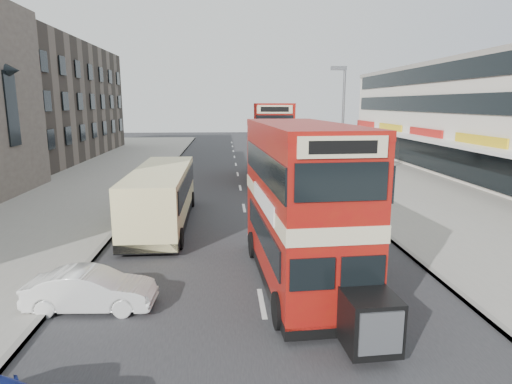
# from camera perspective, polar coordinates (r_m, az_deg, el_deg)

# --- Properties ---
(ground) EXTENTS (160.00, 160.00, 0.00)m
(ground) POSITION_cam_1_polar(r_m,az_deg,el_deg) (11.58, 1.66, -18.70)
(ground) COLOR #28282B
(ground) RESTS_ON ground
(road_surface) EXTENTS (12.00, 90.00, 0.01)m
(road_surface) POSITION_cam_1_polar(r_m,az_deg,el_deg) (30.53, -2.08, 0.54)
(road_surface) COLOR #28282B
(road_surface) RESTS_ON ground
(pavement_right) EXTENTS (12.00, 90.00, 0.15)m
(pavement_right) POSITION_cam_1_polar(r_m,az_deg,el_deg) (33.17, 19.12, 0.91)
(pavement_right) COLOR gray
(pavement_right) RESTS_ON ground
(pavement_left) EXTENTS (12.00, 90.00, 0.15)m
(pavement_left) POSITION_cam_1_polar(r_m,az_deg,el_deg) (32.41, -23.79, 0.33)
(pavement_left) COLOR gray
(pavement_left) RESTS_ON ground
(kerb_left) EXTENTS (0.20, 90.00, 0.16)m
(kerb_left) POSITION_cam_1_polar(r_m,az_deg,el_deg) (30.92, -13.45, 0.50)
(kerb_left) COLOR gray
(kerb_left) RESTS_ON ground
(kerb_right) EXTENTS (0.20, 90.00, 0.16)m
(kerb_right) POSITION_cam_1_polar(r_m,az_deg,el_deg) (31.32, 9.14, 0.81)
(kerb_right) COLOR gray
(kerb_right) RESTS_ON ground
(brick_terrace) EXTENTS (14.00, 28.00, 12.00)m
(brick_terrace) POSITION_cam_1_polar(r_m,az_deg,el_deg) (52.34, -28.21, 10.40)
(brick_terrace) COLOR #66594C
(brick_terrace) RESTS_ON ground
(commercial_row) EXTENTS (9.90, 46.20, 9.30)m
(commercial_row) POSITION_cam_1_polar(r_m,az_deg,el_deg) (38.24, 29.53, 8.37)
(commercial_row) COLOR silver
(commercial_row) RESTS_ON ground
(street_lamp) EXTENTS (1.00, 0.20, 8.12)m
(street_lamp) POSITION_cam_1_polar(r_m,az_deg,el_deg) (28.97, 11.17, 9.27)
(street_lamp) COLOR slate
(street_lamp) RESTS_ON ground
(bus_main) EXTENTS (3.03, 9.23, 5.05)m
(bus_main) POSITION_cam_1_polar(r_m,az_deg,el_deg) (14.04, 5.86, -1.58)
(bus_main) COLOR black
(bus_main) RESTS_ON ground
(bus_second) EXTENTS (3.59, 10.43, 5.63)m
(bus_second) POSITION_cam_1_polar(r_m,az_deg,el_deg) (33.93, 2.26, 6.70)
(bus_second) COLOR black
(bus_second) RESTS_ON ground
(coach) EXTENTS (2.58, 9.70, 2.56)m
(coach) POSITION_cam_1_polar(r_m,az_deg,el_deg) (21.49, -12.26, -0.32)
(coach) COLOR black
(coach) RESTS_ON ground
(car_left_front) EXTENTS (3.67, 1.45, 1.19)m
(car_left_front) POSITION_cam_1_polar(r_m,az_deg,el_deg) (13.62, -20.81, -11.87)
(car_left_front) COLOR white
(car_left_front) RESTS_ON ground
(car_right_a) EXTENTS (5.18, 2.58, 1.44)m
(car_right_a) POSITION_cam_1_polar(r_m,az_deg,el_deg) (28.32, 7.88, 1.05)
(car_right_a) COLOR maroon
(car_right_a) RESTS_ON ground
(car_right_b) EXTENTS (4.43, 2.28, 1.20)m
(car_right_b) POSITION_cam_1_polar(r_m,az_deg,el_deg) (31.09, 6.88, 1.78)
(car_right_b) COLOR #E04516
(car_right_b) RESTS_ON ground
(car_right_c) EXTENTS (4.09, 1.73, 1.38)m
(car_right_c) POSITION_cam_1_polar(r_m,az_deg,el_deg) (44.81, 3.09, 4.95)
(car_right_c) COLOR #5B7EB7
(car_right_c) RESTS_ON ground
(pedestrian_near) EXTENTS (0.64, 0.51, 1.54)m
(pedestrian_near) POSITION_cam_1_polar(r_m,az_deg,el_deg) (27.71, 15.55, 0.92)
(pedestrian_near) COLOR gray
(pedestrian_near) RESTS_ON pavement_right
(pedestrian_far) EXTENTS (1.20, 0.61, 1.97)m
(pedestrian_far) POSITION_cam_1_polar(r_m,az_deg,el_deg) (40.62, 10.50, 4.72)
(pedestrian_far) COLOR gray
(pedestrian_far) RESTS_ON pavement_right
(cyclist) EXTENTS (0.84, 1.90, 2.01)m
(cyclist) POSITION_cam_1_polar(r_m,az_deg,el_deg) (30.65, 5.58, 1.79)
(cyclist) COLOR gray
(cyclist) RESTS_ON ground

